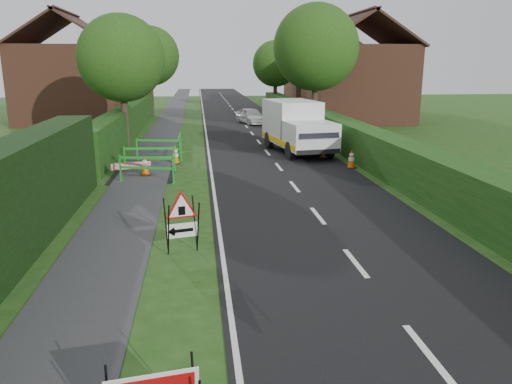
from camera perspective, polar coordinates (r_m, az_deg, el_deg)
ground at (r=9.78m, az=-1.21°, el=-11.08°), size 120.00×120.00×0.00m
road_surface at (r=44.11m, az=-2.29°, el=8.95°), size 6.00×90.00×0.02m
footpath at (r=44.04m, az=-9.53°, el=8.76°), size 2.00×90.00×0.02m
hedge_west_far at (r=31.35m, az=-14.30°, el=6.27°), size 1.00×24.00×1.80m
hedge_east at (r=26.18m, az=9.74°, el=4.97°), size 1.20×50.00×1.50m
house_west at (r=39.88m, az=-20.36°, el=11.67°), size 7.50×7.40×7.88m
house_east_a at (r=38.66m, az=11.46°, el=12.21°), size 7.50×7.40×7.88m
house_east_b at (r=52.39m, az=7.75°, el=12.87°), size 7.50×7.40×7.88m
tree_nw at (r=27.05m, az=-15.14°, el=14.53°), size 4.40×4.40×6.70m
tree_ne at (r=31.63m, az=6.85°, el=16.08°), size 5.20×5.20×7.79m
tree_fw at (r=42.96m, az=-12.07°, el=14.95°), size 4.80×4.80×7.24m
tree_fe at (r=47.34m, az=2.23°, el=14.43°), size 4.20×4.20×6.33m
triangle_sign at (r=11.34m, az=-8.68°, el=-2.90°), size 1.02×1.02×1.24m
works_van at (r=24.46m, az=4.66°, el=7.56°), size 2.87×5.64×2.46m
traffic_cone_0 at (r=21.14m, az=10.85°, el=3.77°), size 0.38×0.38×0.79m
traffic_cone_1 at (r=23.30m, az=7.76°, el=4.87°), size 0.38×0.38×0.79m
traffic_cone_2 at (r=25.19m, az=6.40°, el=5.62°), size 0.38×0.38×0.79m
traffic_cone_3 at (r=19.75m, az=-12.56°, el=2.93°), size 0.38×0.38×0.79m
traffic_cone_4 at (r=21.95m, az=-9.18°, el=4.23°), size 0.38×0.38×0.79m
ped_barrier_0 at (r=18.51m, az=-12.42°, el=2.94°), size 2.08×0.85×1.00m
ped_barrier_1 at (r=20.60m, az=-12.07°, el=4.10°), size 2.07×0.44×1.00m
ped_barrier_2 at (r=22.68m, az=-11.05°, el=5.08°), size 2.09×0.77×1.00m
ped_barrier_3 at (r=23.66m, az=-8.74°, el=5.56°), size 0.37×2.06×1.00m
redwhite_plank at (r=19.70m, az=-14.00°, el=1.66°), size 1.45×0.47×0.25m
hatchback_car at (r=36.41m, az=-0.56°, el=8.70°), size 2.24×3.61×1.15m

